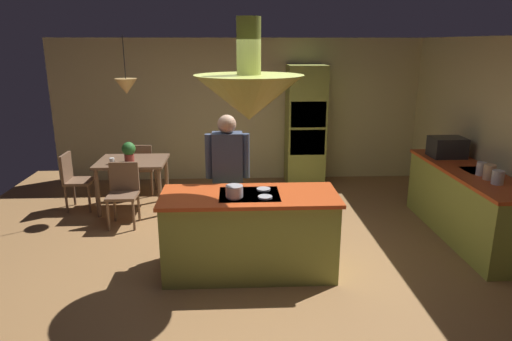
% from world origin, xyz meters
% --- Properties ---
extents(ground, '(8.16, 8.16, 0.00)m').
position_xyz_m(ground, '(0.00, 0.00, 0.00)').
color(ground, '#9E7042').
extents(wall_back, '(6.80, 0.10, 2.55)m').
position_xyz_m(wall_back, '(0.00, 3.45, 1.27)').
color(wall_back, beige).
rests_on(wall_back, ground).
extents(kitchen_island, '(1.90, 0.79, 0.93)m').
position_xyz_m(kitchen_island, '(0.00, -0.20, 0.46)').
color(kitchen_island, '#939E42').
rests_on(kitchen_island, ground).
extents(counter_run_right, '(0.73, 2.36, 0.91)m').
position_xyz_m(counter_run_right, '(2.84, 0.60, 0.46)').
color(counter_run_right, '#939E42').
rests_on(counter_run_right, ground).
extents(oven_tower, '(0.66, 0.62, 2.10)m').
position_xyz_m(oven_tower, '(1.10, 3.04, 1.05)').
color(oven_tower, '#939E42').
rests_on(oven_tower, ground).
extents(dining_table, '(1.01, 0.83, 0.76)m').
position_xyz_m(dining_table, '(-1.70, 1.90, 0.65)').
color(dining_table, brown).
rests_on(dining_table, ground).
extents(person_at_island, '(0.53, 0.22, 1.66)m').
position_xyz_m(person_at_island, '(-0.24, 0.46, 0.95)').
color(person_at_island, tan).
rests_on(person_at_island, ground).
extents(range_hood, '(1.10, 1.10, 1.00)m').
position_xyz_m(range_hood, '(0.00, -0.20, 1.96)').
color(range_hood, '#939E42').
extents(pendant_light_over_table, '(0.32, 0.32, 0.82)m').
position_xyz_m(pendant_light_over_table, '(-1.70, 1.90, 1.86)').
color(pendant_light_over_table, '#E0B266').
extents(chair_facing_island, '(0.40, 0.40, 0.87)m').
position_xyz_m(chair_facing_island, '(-1.70, 1.27, 0.50)').
color(chair_facing_island, brown).
rests_on(chair_facing_island, ground).
extents(chair_by_back_wall, '(0.40, 0.40, 0.87)m').
position_xyz_m(chair_by_back_wall, '(-1.70, 2.53, 0.50)').
color(chair_by_back_wall, brown).
rests_on(chair_by_back_wall, ground).
extents(chair_at_corner, '(0.40, 0.40, 0.87)m').
position_xyz_m(chair_at_corner, '(-2.59, 1.90, 0.50)').
color(chair_at_corner, brown).
rests_on(chair_at_corner, ground).
extents(potted_plant_on_table, '(0.20, 0.20, 0.30)m').
position_xyz_m(potted_plant_on_table, '(-1.71, 1.80, 0.93)').
color(potted_plant_on_table, '#99382D').
rests_on(potted_plant_on_table, dining_table).
extents(cup_on_table, '(0.07, 0.07, 0.09)m').
position_xyz_m(cup_on_table, '(-1.94, 1.69, 0.81)').
color(cup_on_table, white).
rests_on(cup_on_table, dining_table).
extents(canister_flour, '(0.13, 0.13, 0.16)m').
position_xyz_m(canister_flour, '(2.84, 0.02, 0.99)').
color(canister_flour, silver).
rests_on(canister_flour, counter_run_right).
extents(canister_sugar, '(0.13, 0.13, 0.18)m').
position_xyz_m(canister_sugar, '(2.84, 0.20, 1.00)').
color(canister_sugar, '#E0B78C').
rests_on(canister_sugar, counter_run_right).
extents(canister_tea, '(0.11, 0.11, 0.16)m').
position_xyz_m(canister_tea, '(2.84, 0.38, 0.99)').
color(canister_tea, silver).
rests_on(canister_tea, counter_run_right).
extents(microwave_on_counter, '(0.46, 0.36, 0.28)m').
position_xyz_m(microwave_on_counter, '(2.84, 1.30, 1.05)').
color(microwave_on_counter, '#232326').
rests_on(microwave_on_counter, counter_run_right).
extents(cooking_pot_on_cooktop, '(0.18, 0.18, 0.12)m').
position_xyz_m(cooking_pot_on_cooktop, '(-0.16, -0.33, 0.99)').
color(cooking_pot_on_cooktop, '#B2B2B7').
rests_on(cooking_pot_on_cooktop, kitchen_island).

